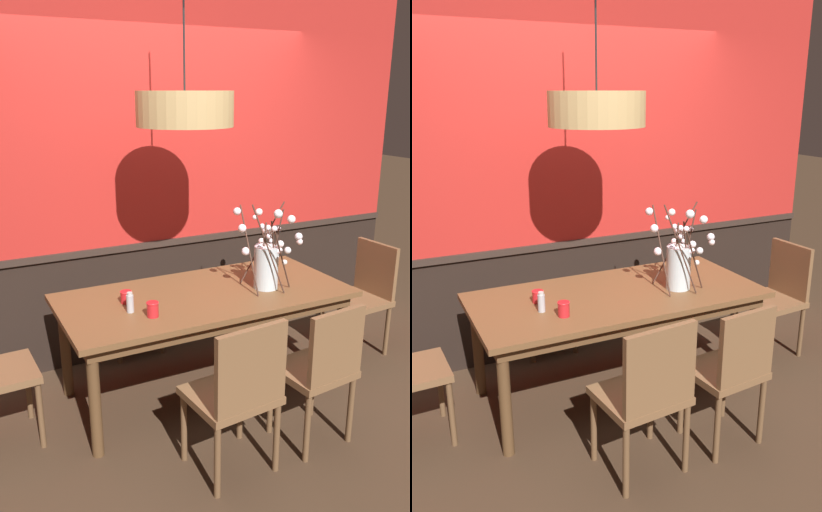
% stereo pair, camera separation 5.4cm
% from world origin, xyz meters
% --- Properties ---
extents(ground_plane, '(24.00, 24.00, 0.00)m').
position_xyz_m(ground_plane, '(0.00, 0.00, 0.00)').
color(ground_plane, '#422D1E').
extents(back_wall, '(4.50, 0.14, 2.97)m').
position_xyz_m(back_wall, '(0.00, 0.82, 1.47)').
color(back_wall, black).
rests_on(back_wall, ground).
extents(dining_table, '(1.96, 0.92, 0.73)m').
position_xyz_m(dining_table, '(0.00, 0.00, 0.66)').
color(dining_table, brown).
rests_on(dining_table, ground).
extents(chair_head_east_end, '(0.45, 0.45, 0.89)m').
position_xyz_m(chair_head_east_end, '(1.42, -0.02, 0.50)').
color(chair_head_east_end, brown).
rests_on(chair_head_east_end, ground).
extents(chair_near_side_right, '(0.44, 0.43, 0.90)m').
position_xyz_m(chair_near_side_right, '(0.33, -0.85, 0.51)').
color(chair_near_side_right, brown).
rests_on(chair_near_side_right, ground).
extents(chair_far_side_left, '(0.43, 0.44, 0.93)m').
position_xyz_m(chair_far_side_left, '(-0.25, 0.90, 0.52)').
color(chair_far_side_left, brown).
rests_on(chair_far_side_left, ground).
extents(chair_near_side_left, '(0.48, 0.45, 0.92)m').
position_xyz_m(chair_near_side_left, '(-0.24, -0.86, 0.52)').
color(chair_near_side_left, brown).
rests_on(chair_near_side_left, ground).
extents(vase_with_blossoms, '(0.44, 0.53, 0.62)m').
position_xyz_m(vase_with_blossoms, '(0.42, -0.11, 0.93)').
color(vase_with_blossoms, silver).
rests_on(vase_with_blossoms, dining_table).
extents(candle_holder_nearer_center, '(0.08, 0.08, 0.09)m').
position_xyz_m(candle_holder_nearer_center, '(-0.46, -0.21, 0.78)').
color(candle_holder_nearer_center, red).
rests_on(candle_holder_nearer_center, dining_table).
extents(candle_holder_nearer_edge, '(0.08, 0.08, 0.08)m').
position_xyz_m(candle_holder_nearer_edge, '(-0.53, 0.07, 0.78)').
color(candle_holder_nearer_edge, red).
rests_on(candle_holder_nearer_edge, dining_table).
extents(condiment_bottle, '(0.05, 0.05, 0.13)m').
position_xyz_m(condiment_bottle, '(-0.56, -0.08, 0.80)').
color(condiment_bottle, '#ADADB2').
rests_on(condiment_bottle, dining_table).
extents(pendant_lamp, '(0.60, 0.60, 1.13)m').
position_xyz_m(pendant_lamp, '(-0.12, 0.03, 1.94)').
color(pendant_lamp, tan).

